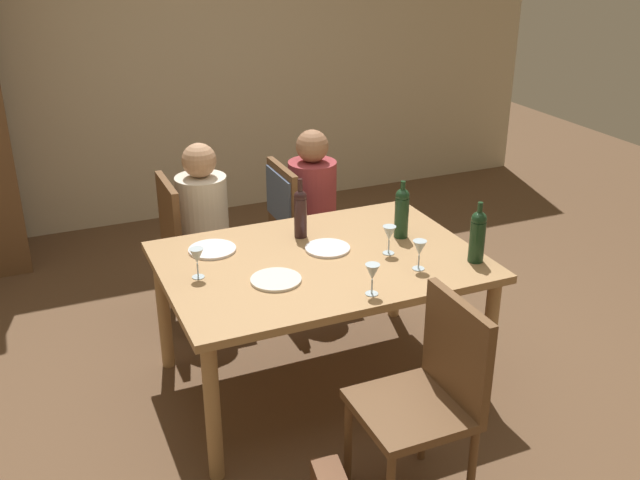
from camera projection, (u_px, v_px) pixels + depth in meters
name	position (u px, v px, depth m)	size (l,w,h in m)	color
ground_plane	(320.00, 381.00, 3.96)	(10.00, 10.00, 0.00)	brown
rear_room_partition	(180.00, 50.00, 5.73)	(6.40, 0.12, 2.70)	beige
dining_table	(320.00, 273.00, 3.69)	(1.57, 1.11, 0.74)	#A87F51
chair_far_left	(190.00, 240.00, 4.37)	(0.44, 0.44, 0.92)	brown
chair_far_right	(294.00, 214.00, 4.59)	(0.46, 0.44, 0.92)	brown
chair_near	(430.00, 389.00, 2.99)	(0.44, 0.44, 0.92)	brown
person_woman_host	(207.00, 219.00, 4.36)	(0.35, 0.30, 1.12)	#33333D
person_man_bearded	(316.00, 203.00, 4.62)	(0.35, 0.30, 1.12)	#33333D
wine_bottle_tall_green	(300.00, 212.00, 3.85)	(0.07, 0.07, 0.32)	black
wine_bottle_dark_red	(478.00, 235.00, 3.58)	(0.08, 0.08, 0.31)	#19381E
wine_bottle_short_olive	(402.00, 211.00, 3.85)	(0.08, 0.08, 0.31)	#19381E
wine_glass_near_left	(197.00, 257.00, 3.42)	(0.07, 0.07, 0.15)	silver
wine_glass_centre	(372.00, 273.00, 3.27)	(0.07, 0.07, 0.15)	silver
wine_glass_near_right	(389.00, 234.00, 3.67)	(0.07, 0.07, 0.15)	silver
wine_glass_far	(419.00, 249.00, 3.51)	(0.07, 0.07, 0.15)	silver
dinner_plate_host	(212.00, 249.00, 3.74)	(0.24, 0.24, 0.01)	white
dinner_plate_guest_left	(276.00, 280.00, 3.43)	(0.24, 0.24, 0.01)	silver
dinner_plate_guest_right	(328.00, 248.00, 3.75)	(0.23, 0.23, 0.01)	white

